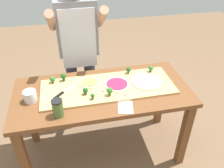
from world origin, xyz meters
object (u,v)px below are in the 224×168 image
object	(u,v)px
pizza_whole_pesto_green	(89,82)
cook_center	(78,44)
pizza_whole_beet_magenta	(117,84)
pizza_whole_white_garlic	(146,81)
cheese_crumble_c	(125,94)
broccoli_floret_back_mid	(128,70)
broccoli_floret_front_right	(151,68)
broccoli_floret_back_right	(110,91)
broccoli_floret_front_left	(93,96)
recipe_note	(125,107)
prep_table	(103,101)
cheese_crumble_b	(104,90)
sauce_jar	(58,108)
chefs_knife	(63,93)
flour_cup	(30,97)
broccoli_floret_back_left	(63,77)
broccoli_floret_center_right	(85,91)
cheese_crumble_a	(71,80)
broccoli_floret_center_left	(53,79)

from	to	relation	value
pizza_whole_pesto_green	cook_center	world-z (taller)	cook_center
pizza_whole_beet_magenta	pizza_whole_white_garlic	bearing A→B (deg)	-1.99
cheese_crumble_c	broccoli_floret_back_mid	bearing A→B (deg)	70.74
broccoli_floret_front_right	broccoli_floret_back_right	bearing A→B (deg)	-148.39
pizza_whole_pesto_green	broccoli_floret_front_left	bearing A→B (deg)	-90.93
pizza_whole_pesto_green	cook_center	xyz separation A→B (m)	(-0.04, 0.46, 0.17)
broccoli_floret_front_left	broccoli_floret_back_mid	bearing A→B (deg)	39.56
pizza_whole_white_garlic	recipe_note	world-z (taller)	pizza_whole_white_garlic
prep_table	cook_center	xyz separation A→B (m)	(-0.14, 0.57, 0.32)
prep_table	broccoli_floret_back_right	distance (m)	0.22
cheese_crumble_b	sauce_jar	size ratio (longest dim) A/B	0.12
pizza_whole_pesto_green	cheese_crumble_b	world-z (taller)	cheese_crumble_b
prep_table	chefs_knife	bearing A→B (deg)	179.57
chefs_knife	recipe_note	xyz separation A→B (m)	(0.49, -0.27, -0.02)
pizza_whole_pesto_green	flour_cup	bearing A→B (deg)	-165.92
flour_cup	recipe_note	size ratio (longest dim) A/B	0.69
flour_cup	pizza_whole_white_garlic	bearing A→B (deg)	2.16
chefs_knife	cheese_crumble_b	bearing A→B (deg)	-6.75
broccoli_floret_back_left	flour_cup	size ratio (longest dim) A/B	0.71
broccoli_floret_center_right	chefs_knife	bearing A→B (deg)	165.35
pizza_whole_beet_magenta	pizza_whole_pesto_green	xyz separation A→B (m)	(-0.24, 0.08, 0.00)
prep_table	broccoli_floret_front_right	size ratio (longest dim) A/B	24.52
pizza_whole_beet_magenta	broccoli_floret_front_left	distance (m)	0.29
sauce_jar	broccoli_floret_back_right	bearing A→B (deg)	18.20
broccoli_floret_front_left	broccoli_floret_back_mid	distance (m)	0.51
broccoli_floret_front_left	cook_center	size ratio (longest dim) A/B	0.03
broccoli_floret_front_right	cheese_crumble_b	bearing A→B (deg)	-156.43
broccoli_floret_back_left	broccoli_floret_front_right	xyz separation A→B (m)	(0.84, -0.02, -0.01)
prep_table	cheese_crumble_a	size ratio (longest dim) A/B	129.00
broccoli_floret_center_right	cheese_crumble_c	bearing A→B (deg)	-14.94
cheese_crumble_a	cook_center	bearing A→B (deg)	72.57
prep_table	pizza_whole_pesto_green	xyz separation A→B (m)	(-0.10, 0.11, 0.15)
prep_table	broccoli_floret_back_left	bearing A→B (deg)	148.61
chefs_knife	broccoli_floret_center_right	world-z (taller)	broccoli_floret_center_right
broccoli_floret_front_left	broccoli_floret_center_right	bearing A→B (deg)	122.69
pizza_whole_white_garlic	sauce_jar	bearing A→B (deg)	-161.48
broccoli_floret_front_left	cheese_crumble_a	world-z (taller)	broccoli_floret_front_left
cheese_crumble_c	flour_cup	world-z (taller)	flour_cup
cheese_crumble_c	broccoli_floret_center_left	bearing A→B (deg)	151.74
pizza_whole_pesto_green	flour_cup	world-z (taller)	flour_cup
cheese_crumble_a	recipe_note	distance (m)	0.60
pizza_whole_beet_magenta	cook_center	bearing A→B (deg)	117.91
recipe_note	chefs_knife	bearing A→B (deg)	151.40
prep_table	broccoli_floret_front_left	size ratio (longest dim) A/B	29.15
chefs_knife	broccoli_floret_center_left	size ratio (longest dim) A/B	3.35
broccoli_floret_front_left	cook_center	distance (m)	0.71
pizza_whole_white_garlic	broccoli_floret_front_right	bearing A→B (deg)	58.50
chefs_knife	broccoli_floret_center_left	distance (m)	0.20
pizza_whole_beet_magenta	cheese_crumble_a	distance (m)	0.43
chefs_knife	broccoli_floret_back_right	bearing A→B (deg)	-15.60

